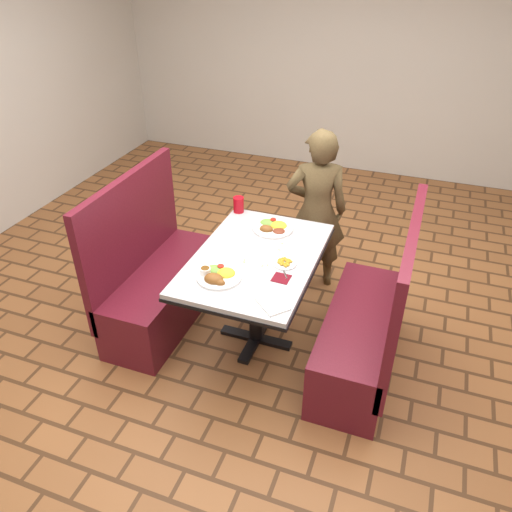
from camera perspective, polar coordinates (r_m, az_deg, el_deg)
name	(u,v)px	position (r m, az deg, el deg)	size (l,w,h in m)	color
room	(256,78)	(2.90, 0.00, 19.68)	(7.00, 7.04, 2.82)	brown
dining_table	(256,268)	(3.41, 0.00, -1.35)	(0.81, 1.21, 0.75)	#BBBDC1
booth_bench_left	(158,282)	(3.90, -11.09, -2.98)	(0.47, 1.20, 1.17)	maroon
booth_bench_right	(367,331)	(3.48, 12.58, -8.33)	(0.47, 1.20, 1.17)	maroon
diner_person	(316,211)	(4.08, 6.89, 5.11)	(0.50, 0.33, 1.37)	brown
near_dinner_plate	(218,274)	(3.14, -4.36, -2.05)	(0.29, 0.29, 0.09)	white
far_dinner_plate	(273,226)	(3.66, 1.97, 3.47)	(0.30, 0.30, 0.08)	white
plantain_plate	(285,263)	(3.28, 3.29, -0.78)	(0.16, 0.16, 0.02)	white
maroon_napkin	(281,278)	(3.15, 2.91, -2.55)	(0.11, 0.11, 0.00)	#5D0E17
spoon_utensil	(285,273)	(3.19, 3.29, -1.98)	(0.01, 0.12, 0.00)	silver
red_tumbler	(239,205)	(3.88, -2.01, 5.89)	(0.08, 0.08, 0.12)	#B40C17
paper_napkin	(273,304)	(2.93, 1.93, -5.50)	(0.19, 0.14, 0.01)	white
knife_utensil	(224,280)	(3.12, -3.72, -2.75)	(0.01, 0.17, 0.00)	silver
fork_utensil	(220,282)	(3.10, -4.13, -2.99)	(0.01, 0.15, 0.00)	silver
lettuce_shreds	(265,252)	(3.39, 0.98, 0.40)	(0.28, 0.32, 0.00)	#78B548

